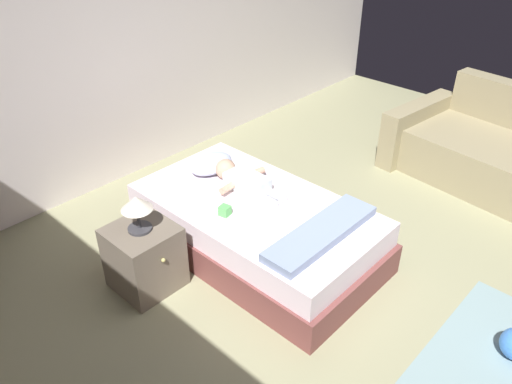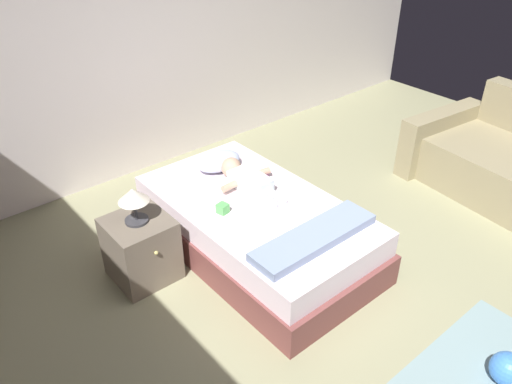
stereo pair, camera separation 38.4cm
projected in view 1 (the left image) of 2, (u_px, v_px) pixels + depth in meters
ground_plane at (388, 311)px, 3.57m from camera, size 8.00×8.00×0.00m
wall_behind_bed at (116, 27)px, 4.52m from camera, size 8.00×0.12×2.90m
bed at (256, 227)px, 4.03m from camera, size 1.10×1.99×0.46m
pillow at (211, 163)px, 4.29m from camera, size 0.41×0.28×0.14m
baby at (242, 179)px, 4.07m from camera, size 0.48×0.69×0.17m
toothbrush at (261, 174)px, 4.26m from camera, size 0.08×0.14×0.02m
couch at (508, 158)px, 4.86m from camera, size 1.34×2.19×0.87m
nightstand at (144, 257)px, 3.67m from camera, size 0.45×0.48×0.51m
lamp at (137, 206)px, 3.43m from camera, size 0.22×0.22×0.27m
blanket at (321, 233)px, 3.52m from camera, size 0.99×0.27×0.07m
toy_block at (225, 211)px, 3.74m from camera, size 0.09×0.09×0.08m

